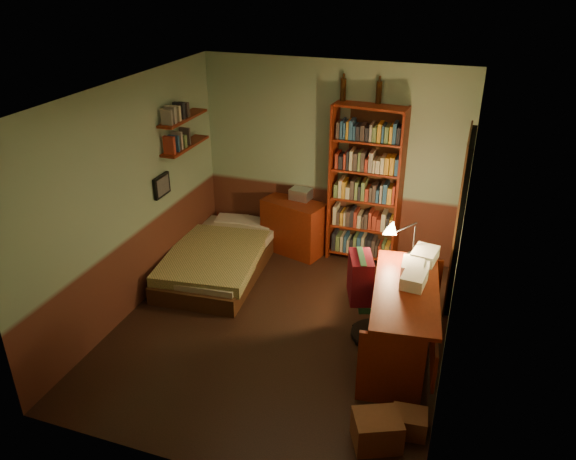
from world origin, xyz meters
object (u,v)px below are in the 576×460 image
(mini_stereo, at_px, (301,194))
(cardboard_box_b, at_px, (409,423))
(desk_lamp, at_px, (415,234))
(bed, at_px, (220,249))
(cardboard_box_a, at_px, (377,430))
(dresser, at_px, (294,227))
(desk, at_px, (403,323))
(bookshelf, at_px, (366,187))
(office_chair, at_px, (378,300))

(mini_stereo, distance_m, cardboard_box_b, 3.60)
(mini_stereo, height_order, desk_lamp, desk_lamp)
(bed, relative_size, cardboard_box_a, 5.12)
(dresser, relative_size, desk, 0.56)
(bookshelf, height_order, office_chair, bookshelf)
(desk, xyz_separation_m, cardboard_box_a, (-0.00, -1.24, -0.26))
(desk, bearing_deg, cardboard_box_b, -84.03)
(desk_lamp, bearing_deg, mini_stereo, 165.54)
(dresser, bearing_deg, bed, -116.53)
(desk, xyz_separation_m, desk_lamp, (-0.04, 0.69, 0.66))
(office_chair, bearing_deg, desk_lamp, 41.44)
(mini_stereo, xyz_separation_m, cardboard_box_a, (1.70, -3.17, -0.67))
(bed, relative_size, desk, 1.32)
(dresser, xyz_separation_m, office_chair, (1.46, -1.57, 0.10))
(bookshelf, relative_size, cardboard_box_a, 5.40)
(cardboard_box_a, bearing_deg, bookshelf, 104.65)
(bed, height_order, desk_lamp, desk_lamp)
(bed, relative_size, cardboard_box_b, 6.76)
(desk, bearing_deg, desk_lamp, 86.32)
(dresser, distance_m, desk_lamp, 2.16)
(bed, xyz_separation_m, cardboard_box_b, (2.74, -2.03, -0.19))
(office_chair, height_order, cardboard_box_a, office_chair)
(mini_stereo, bearing_deg, desk, -39.77)
(office_chair, bearing_deg, bed, 141.44)
(bookshelf, relative_size, cardboard_box_b, 7.13)
(dresser, height_order, cardboard_box_a, dresser)
(dresser, xyz_separation_m, desk_lamp, (1.72, -1.11, 0.69))
(bookshelf, xyz_separation_m, cardboard_box_a, (0.82, -3.13, -0.91))
(bed, bearing_deg, office_chair, -23.93)
(bed, bearing_deg, mini_stereo, 44.53)
(desk_lamp, bearing_deg, cardboard_box_b, -58.65)
(desk, distance_m, cardboard_box_a, 1.27)
(dresser, relative_size, bookshelf, 0.40)
(desk, relative_size, cardboard_box_b, 5.11)
(bookshelf, distance_m, office_chair, 1.83)
(bed, height_order, cardboard_box_b, bed)
(bed, xyz_separation_m, bookshelf, (1.69, 0.88, 0.76))
(desk, distance_m, desk_lamp, 0.96)
(desk, xyz_separation_m, office_chair, (-0.30, 0.23, 0.07))
(bookshelf, distance_m, desk_lamp, 1.43)
(cardboard_box_b, bearing_deg, desk_lamp, 99.24)
(bookshelf, bearing_deg, desk, -60.40)
(desk_lamp, height_order, cardboard_box_a, desk_lamp)
(bed, bearing_deg, desk_lamp, -11.73)
(cardboard_box_a, bearing_deg, desk, 89.78)
(bookshelf, xyz_separation_m, desk, (0.82, -1.89, -0.65))
(dresser, bearing_deg, desk, -29.08)
(office_chair, bearing_deg, bookshelf, 88.26)
(bed, distance_m, bookshelf, 2.05)
(desk_lamp, relative_size, office_chair, 0.54)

